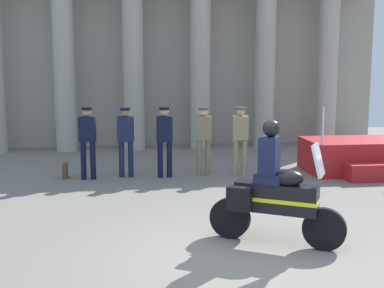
# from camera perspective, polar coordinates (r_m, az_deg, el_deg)

# --- Properties ---
(ground_plane) EXTENTS (28.00, 28.00, 0.00)m
(ground_plane) POSITION_cam_1_polar(r_m,az_deg,el_deg) (7.54, 6.85, -12.34)
(ground_plane) COLOR gray
(colonnade_backdrop) EXTENTS (14.37, 1.50, 6.49)m
(colonnade_backdrop) POSITION_cam_1_polar(r_m,az_deg,el_deg) (16.99, -2.95, 10.92)
(colonnade_backdrop) COLOR #A49F91
(colonnade_backdrop) RESTS_ON ground_plane
(reviewing_stand) EXTENTS (2.59, 2.09, 1.72)m
(reviewing_stand) POSITION_cam_1_polar(r_m,az_deg,el_deg) (13.66, 17.89, -1.33)
(reviewing_stand) COLOR #B21E23
(reviewing_stand) RESTS_ON ground_plane
(officer_in_row_0) EXTENTS (0.40, 0.26, 1.71)m
(officer_in_row_0) POSITION_cam_1_polar(r_m,az_deg,el_deg) (12.32, -11.47, 0.75)
(officer_in_row_0) COLOR black
(officer_in_row_0) RESTS_ON ground_plane
(officer_in_row_1) EXTENTS (0.40, 0.26, 1.68)m
(officer_in_row_1) POSITION_cam_1_polar(r_m,az_deg,el_deg) (12.44, -7.33, 0.84)
(officer_in_row_1) COLOR #191E42
(officer_in_row_1) RESTS_ON ground_plane
(officer_in_row_2) EXTENTS (0.40, 0.26, 1.69)m
(officer_in_row_2) POSITION_cam_1_polar(r_m,az_deg,el_deg) (12.32, -3.05, 0.87)
(officer_in_row_2) COLOR black
(officer_in_row_2) RESTS_ON ground_plane
(officer_in_row_3) EXTENTS (0.40, 0.26, 1.67)m
(officer_in_row_3) POSITION_cam_1_polar(r_m,az_deg,el_deg) (12.56, 1.29, 0.98)
(officer_in_row_3) COLOR #7A7056
(officer_in_row_3) RESTS_ON ground_plane
(officer_in_row_4) EXTENTS (0.40, 0.26, 1.67)m
(officer_in_row_4) POSITION_cam_1_polar(r_m,az_deg,el_deg) (12.63, 5.35, 0.99)
(officer_in_row_4) COLOR gray
(officer_in_row_4) RESTS_ON ground_plane
(motorcycle_with_rider) EXTENTS (1.87, 1.21, 1.90)m
(motorcycle_with_rider) POSITION_cam_1_polar(r_m,az_deg,el_deg) (7.90, 8.79, -5.32)
(motorcycle_with_rider) COLOR black
(motorcycle_with_rider) RESTS_ON ground_plane
(briefcase_on_ground) EXTENTS (0.10, 0.32, 0.36)m
(briefcase_on_ground) POSITION_cam_1_polar(r_m,az_deg,el_deg) (12.72, -13.82, -2.87)
(briefcase_on_ground) COLOR brown
(briefcase_on_ground) RESTS_ON ground_plane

